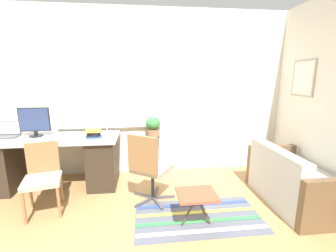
# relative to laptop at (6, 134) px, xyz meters

# --- Properties ---
(ground_plane) EXTENTS (14.00, 14.00, 0.00)m
(ground_plane) POSITION_rel_laptop_xyz_m (1.65, -0.50, -0.81)
(ground_plane) COLOR tan
(wall_back_with_window) EXTENTS (9.00, 0.12, 2.70)m
(wall_back_with_window) POSITION_rel_laptop_xyz_m (1.64, 0.32, 0.54)
(wall_back_with_window) COLOR white
(wall_back_with_window) RESTS_ON ground_plane
(wall_right_with_picture) EXTENTS (0.08, 9.00, 2.70)m
(wall_right_with_picture) POSITION_rel_laptop_xyz_m (4.45, -0.49, 0.54)
(wall_right_with_picture) COLOR white
(wall_right_with_picture) RESTS_ON ground_plane
(desk) EXTENTS (1.89, 0.74, 0.76)m
(desk) POSITION_rel_laptop_xyz_m (0.69, -0.13, -0.41)
(desk) COLOR #B2B7BC
(desk) RESTS_ON ground_plane
(laptop) EXTENTS (0.35, 0.25, 0.22)m
(laptop) POSITION_rel_laptop_xyz_m (0.00, 0.00, 0.00)
(laptop) COLOR #4C4C51
(laptop) RESTS_ON desk
(monitor) EXTENTS (0.43, 0.19, 0.43)m
(monitor) POSITION_rel_laptop_xyz_m (0.43, -0.02, 0.17)
(monitor) COLOR black
(monitor) RESTS_ON desk
(keyboard) EXTENTS (0.40, 0.15, 0.02)m
(keyboard) POSITION_rel_laptop_xyz_m (0.45, -0.32, -0.04)
(keyboard) COLOR silver
(keyboard) RESTS_ON desk
(mouse) EXTENTS (0.04, 0.07, 0.03)m
(mouse) POSITION_rel_laptop_xyz_m (0.74, -0.31, -0.03)
(mouse) COLOR slate
(mouse) RESTS_ON desk
(desk_lamp) EXTENTS (0.16, 0.16, 0.37)m
(desk_lamp) POSITION_rel_laptop_xyz_m (1.44, 0.10, 0.20)
(desk_lamp) COLOR white
(desk_lamp) RESTS_ON desk
(book_stack) EXTENTS (0.23, 0.19, 0.11)m
(book_stack) POSITION_rel_laptop_xyz_m (1.29, -0.19, 0.01)
(book_stack) COLOR #2851B2
(book_stack) RESTS_ON desk
(desk_chair_wooden) EXTENTS (0.49, 0.50, 0.84)m
(desk_chair_wooden) POSITION_rel_laptop_xyz_m (0.79, -0.78, -0.36)
(desk_chair_wooden) COLOR olive
(desk_chair_wooden) RESTS_ON ground_plane
(office_chair_swivel) EXTENTS (0.61, 0.62, 0.94)m
(office_chair_swivel) POSITION_rel_laptop_xyz_m (2.08, -0.74, -0.32)
(office_chair_swivel) COLOR #47474C
(office_chair_swivel) RESTS_ON ground_plane
(couch_loveseat) EXTENTS (0.75, 1.26, 0.74)m
(couch_loveseat) POSITION_rel_laptop_xyz_m (3.96, -0.95, -0.54)
(couch_loveseat) COLOR beige
(couch_loveseat) RESTS_ON ground_plane
(plant_stand) EXTENTS (0.22, 0.22, 0.67)m
(plant_stand) POSITION_rel_laptop_xyz_m (2.18, 0.15, -0.25)
(plant_stand) COLOR #333338
(plant_stand) RESTS_ON ground_plane
(potted_plant) EXTENTS (0.24, 0.24, 0.33)m
(potted_plant) POSITION_rel_laptop_xyz_m (2.18, 0.15, 0.03)
(potted_plant) COLOR #9E6B4C
(potted_plant) RESTS_ON plant_stand
(floor_rug_striped) EXTENTS (1.49, 0.78, 0.01)m
(floor_rug_striped) POSITION_rel_laptop_xyz_m (2.64, -1.15, -0.81)
(floor_rug_striped) COLOR #565B6B
(floor_rug_striped) RESTS_ON ground_plane
(folding_stool) EXTENTS (0.43, 0.37, 0.39)m
(folding_stool) POSITION_rel_laptop_xyz_m (2.58, -1.28, -0.46)
(folding_stool) COLOR #B24C33
(folding_stool) RESTS_ON ground_plane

